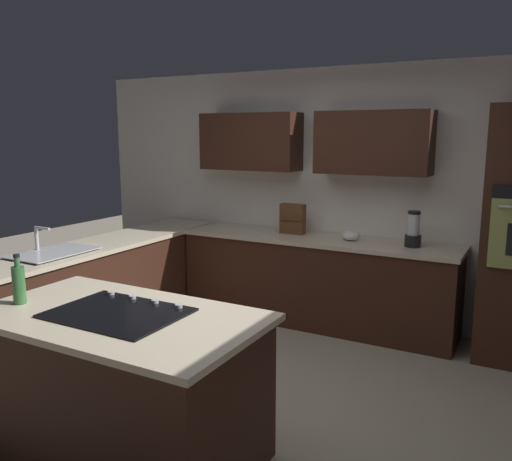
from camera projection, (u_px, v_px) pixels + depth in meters
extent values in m
plane|color=#9E937F|center=(238.00, 395.00, 3.95)|extent=(14.00, 14.00, 0.00)
cube|color=white|center=(340.00, 195.00, 5.53)|extent=(6.00, 0.10, 2.60)
cube|color=#381E14|center=(373.00, 143.00, 5.05)|extent=(1.10, 0.34, 0.60)
cube|color=#381E14|center=(250.00, 142.00, 5.69)|extent=(1.10, 0.34, 0.60)
cube|color=#381E14|center=(315.00, 282.00, 5.41)|extent=(2.80, 0.60, 0.86)
cube|color=beige|center=(316.00, 239.00, 5.33)|extent=(2.84, 0.64, 0.04)
cube|color=#381E14|center=(108.00, 288.00, 5.21)|extent=(0.60, 2.90, 0.86)
cube|color=beige|center=(106.00, 243.00, 5.13)|extent=(0.64, 2.94, 0.04)
cube|color=#381E14|center=(121.00, 389.00, 3.15)|extent=(1.62, 0.89, 0.86)
cube|color=beige|center=(118.00, 317.00, 3.07)|extent=(1.70, 0.97, 0.04)
cube|color=#515456|center=(69.00, 250.00, 4.73)|extent=(0.40, 0.30, 0.02)
cube|color=#515456|center=(37.00, 257.00, 4.44)|extent=(0.40, 0.30, 0.02)
cube|color=#B7BABF|center=(53.00, 252.00, 4.58)|extent=(0.46, 0.70, 0.01)
cylinder|color=#B7BABF|center=(37.00, 240.00, 4.66)|extent=(0.03, 0.03, 0.22)
cylinder|color=#B7BABF|center=(42.00, 228.00, 4.60)|extent=(0.18, 0.02, 0.02)
cube|color=black|center=(117.00, 313.00, 3.07)|extent=(0.76, 0.56, 0.01)
cylinder|color=#B2B2B7|center=(179.00, 306.00, 3.13)|extent=(0.04, 0.04, 0.02)
cylinder|color=#B2B2B7|center=(155.00, 301.00, 3.22)|extent=(0.04, 0.04, 0.02)
cylinder|color=#B2B2B7|center=(132.00, 297.00, 3.30)|extent=(0.04, 0.04, 0.02)
cylinder|color=#B2B2B7|center=(111.00, 293.00, 3.39)|extent=(0.04, 0.04, 0.02)
cylinder|color=black|center=(413.00, 241.00, 4.89)|extent=(0.15, 0.15, 0.11)
cylinder|color=silver|center=(414.00, 224.00, 4.86)|extent=(0.11, 0.11, 0.20)
cylinder|color=black|center=(414.00, 213.00, 4.84)|extent=(0.12, 0.12, 0.03)
ellipsoid|color=white|center=(351.00, 236.00, 5.17)|extent=(0.18, 0.18, 0.10)
cube|color=brown|center=(293.00, 219.00, 5.50)|extent=(0.26, 0.10, 0.31)
cube|color=brown|center=(290.00, 220.00, 5.46)|extent=(0.25, 0.02, 0.02)
cylinder|color=#336B38|center=(19.00, 285.00, 3.24)|extent=(0.08, 0.08, 0.23)
cylinder|color=#336B38|center=(17.00, 262.00, 3.21)|extent=(0.03, 0.03, 0.06)
cylinder|color=black|center=(16.00, 256.00, 3.20)|extent=(0.04, 0.04, 0.02)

